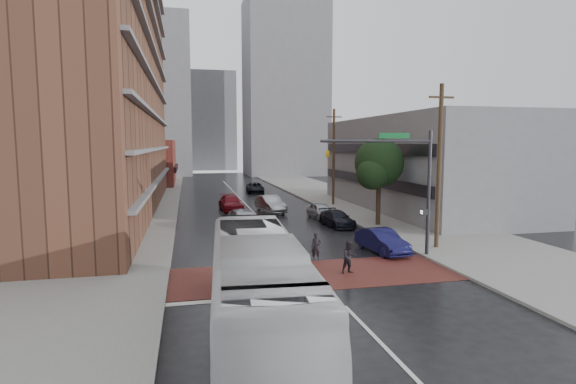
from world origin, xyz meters
TOP-DOWN VIEW (x-y plane):
  - ground at (0.00, 0.00)m, footprint 160.00×160.00m
  - crosswalk at (0.00, 0.50)m, footprint 14.00×5.00m
  - sidewalk_west at (-11.50, 25.00)m, footprint 9.00×90.00m
  - sidewalk_east at (11.50, 25.00)m, footprint 9.00×90.00m
  - apartment_block at (-14.00, 24.00)m, footprint 10.00×44.00m
  - storefront_west at (-12.00, 54.00)m, footprint 8.00×16.00m
  - building_east at (16.50, 20.00)m, footprint 11.00×26.00m
  - distant_tower_west at (-14.00, 78.00)m, footprint 18.00×16.00m
  - distant_tower_east at (14.00, 72.00)m, footprint 16.00×14.00m
  - distant_tower_center at (0.00, 95.00)m, footprint 12.00×10.00m
  - street_tree at (8.52, 12.03)m, footprint 4.20×4.10m
  - signal_mast at (5.85, 2.50)m, footprint 6.50×0.30m
  - utility_pole_near at (8.80, 4.00)m, footprint 1.60×0.26m
  - utility_pole_far at (8.80, 24.00)m, footprint 1.60×0.26m
  - transit_bus at (-3.80, -5.96)m, footprint 3.72×12.48m
  - pedestrian_a at (0.85, 3.00)m, footprint 0.67×0.55m
  - pedestrian_b at (1.78, 0.31)m, footprint 0.88×0.73m
  - car_travel_a at (-2.05, 12.03)m, footprint 2.34×5.14m
  - car_travel_b at (1.59, 21.03)m, footprint 2.42×4.99m
  - car_travel_c at (-1.94, 23.26)m, footprint 2.31×4.95m
  - suv_travel at (2.70, 38.43)m, footprint 2.51×4.88m
  - car_parked_near at (5.20, 4.00)m, footprint 1.97×4.39m
  - car_parked_mid at (5.37, 12.68)m, footprint 2.13×4.39m
  - car_parked_far at (5.20, 16.54)m, footprint 1.89×4.07m

SIDE VIEW (x-z plane):
  - ground at x=0.00m, z-range 0.00..0.00m
  - crosswalk at x=0.00m, z-range 0.00..0.02m
  - sidewalk_west at x=-11.50m, z-range 0.00..0.15m
  - sidewalk_east at x=11.50m, z-range 0.00..0.15m
  - car_parked_mid at x=5.37m, z-range 0.00..1.23m
  - suv_travel at x=2.70m, z-range 0.00..1.32m
  - car_parked_far at x=5.20m, z-range 0.00..1.35m
  - car_parked_near at x=5.20m, z-range 0.00..1.40m
  - car_travel_c at x=-1.94m, z-range 0.00..1.40m
  - pedestrian_a at x=0.85m, z-range 0.00..1.58m
  - car_travel_b at x=1.59m, z-range 0.00..1.58m
  - pedestrian_b at x=1.78m, z-range 0.00..1.64m
  - car_travel_a at x=-2.05m, z-range 0.00..1.71m
  - transit_bus at x=-3.80m, z-range 0.00..3.43m
  - storefront_west at x=-12.00m, z-range 0.00..7.00m
  - building_east at x=16.50m, z-range 0.00..9.00m
  - signal_mast at x=5.85m, z-range 1.13..8.33m
  - street_tree at x=8.52m, z-range 1.28..8.18m
  - utility_pole_near at x=8.80m, z-range 0.14..10.14m
  - utility_pole_far at x=8.80m, z-range 0.14..10.14m
  - distant_tower_center at x=0.00m, z-range 0.00..24.00m
  - apartment_block at x=-14.00m, z-range 0.00..28.00m
  - distant_tower_west at x=-14.00m, z-range 0.00..32.00m
  - distant_tower_east at x=14.00m, z-range 0.00..36.00m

